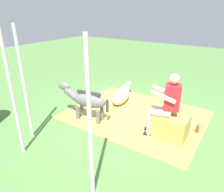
# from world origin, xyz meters

# --- Properties ---
(ground_plane) EXTENTS (24.00, 24.00, 0.00)m
(ground_plane) POSITION_xyz_m (0.00, 0.00, 0.00)
(ground_plane) COLOR #568442
(hay_patch) EXTENTS (3.31, 2.60, 0.02)m
(hay_patch) POSITION_xyz_m (-0.21, -0.28, 0.01)
(hay_patch) COLOR tan
(hay_patch) RESTS_ON ground
(hay_bale) EXTENTS (0.66, 0.54, 0.50)m
(hay_bale) POSITION_xyz_m (-1.27, 0.16, 0.25)
(hay_bale) COLOR tan
(hay_bale) RESTS_ON ground
(person_seated) EXTENTS (0.72, 0.55, 1.38)m
(person_seated) POSITION_xyz_m (-1.11, 0.20, 0.77)
(person_seated) COLOR beige
(person_seated) RESTS_ON ground
(pony_standing) EXTENTS (1.34, 0.46, 0.88)m
(pony_standing) POSITION_xyz_m (0.69, 0.57, 0.52)
(pony_standing) COLOR slate
(pony_standing) RESTS_ON ground
(pony_lying) EXTENTS (0.57, 1.36, 0.42)m
(pony_lying) POSITION_xyz_m (0.53, -0.82, 0.19)
(pony_lying) COLOR beige
(pony_lying) RESTS_ON ground
(soda_bottle) EXTENTS (0.07, 0.07, 0.25)m
(soda_bottle) POSITION_xyz_m (-1.72, -0.28, 0.12)
(soda_bottle) COLOR brown
(soda_bottle) RESTS_ON ground
(tent_pole_left) EXTENTS (0.06, 0.06, 2.30)m
(tent_pole_left) POSITION_xyz_m (-0.82, 2.23, 1.15)
(tent_pole_left) COLOR silver
(tent_pole_left) RESTS_ON ground
(tent_pole_right) EXTENTS (0.06, 0.06, 2.30)m
(tent_pole_right) POSITION_xyz_m (1.19, 1.78, 1.15)
(tent_pole_right) COLOR silver
(tent_pole_right) RESTS_ON ground
(tent_pole_mid) EXTENTS (0.06, 0.06, 2.30)m
(tent_pole_mid) POSITION_xyz_m (0.89, 2.21, 1.15)
(tent_pole_mid) COLOR silver
(tent_pole_mid) RESTS_ON ground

